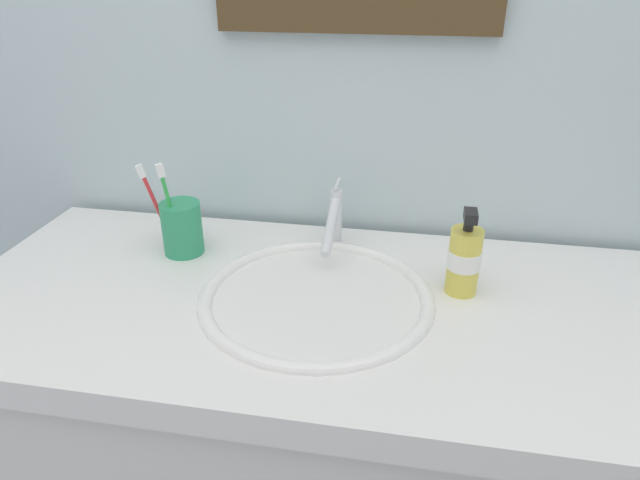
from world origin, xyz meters
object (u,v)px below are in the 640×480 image
object	(u,v)px
toothbrush_green	(169,203)
soap_dispenser	(464,259)
toothbrush_cup	(182,228)
faucet	(334,219)
toothbrush_red	(155,202)

from	to	relation	value
toothbrush_green	soap_dispenser	distance (m)	0.52
toothbrush_cup	toothbrush_green	world-z (taller)	toothbrush_green
faucet	toothbrush_red	size ratio (longest dim) A/B	0.98
soap_dispenser	faucet	bearing A→B (deg)	153.38
toothbrush_cup	soap_dispenser	xyz separation A→B (m)	(0.51, -0.05, 0.01)
toothbrush_cup	soap_dispenser	size ratio (longest dim) A/B	0.66
toothbrush_green	soap_dispenser	xyz separation A→B (m)	(0.52, -0.03, -0.04)
faucet	soap_dispenser	world-z (taller)	soap_dispenser
toothbrush_cup	soap_dispenser	world-z (taller)	soap_dispenser
toothbrush_red	soap_dispenser	xyz separation A→B (m)	(0.55, -0.04, -0.04)
toothbrush_cup	toothbrush_green	size ratio (longest dim) A/B	0.57
faucet	toothbrush_red	xyz separation A→B (m)	(-0.32, -0.07, 0.04)
faucet	soap_dispenser	bearing A→B (deg)	-26.62
toothbrush_red	soap_dispenser	bearing A→B (deg)	-4.49
faucet	toothbrush_red	bearing A→B (deg)	-167.04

